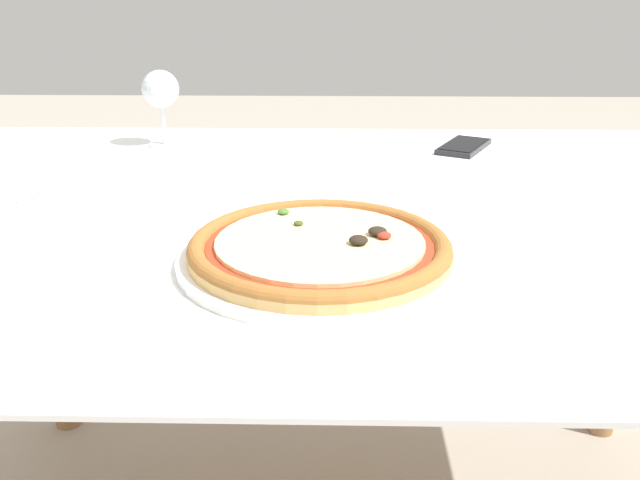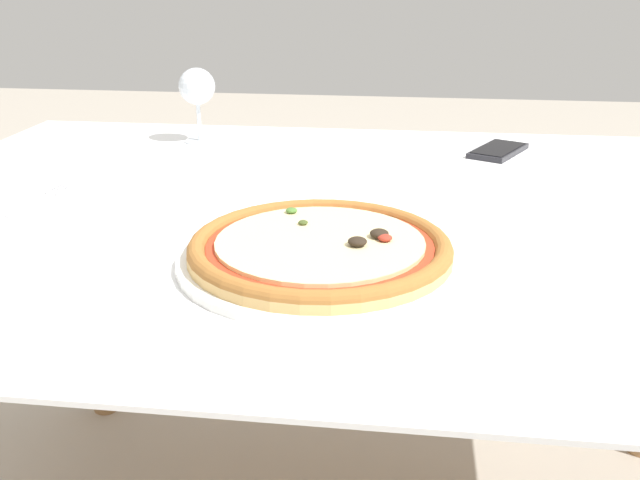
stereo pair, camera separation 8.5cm
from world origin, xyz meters
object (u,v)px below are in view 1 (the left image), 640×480
Objects in this scene: fork at (16,208)px; cell_phone at (464,146)px; wine_glass_far_left at (161,91)px; dining_table at (334,249)px; pizza_plate at (320,250)px.

fork is 1.06× the size of cell_phone.
dining_table is at bearing -47.82° from wine_glass_far_left.
pizza_plate is at bearing -61.42° from wine_glass_far_left.
wine_glass_far_left reaches higher than cell_phone.
cell_phone is (0.59, -0.02, -0.10)m from wine_glass_far_left.
dining_table is 8.82× the size of fork.
fork is (-0.47, -0.03, 0.07)m from dining_table.
fork is 0.82m from cell_phone.
cell_phone is at bearing 64.89° from pizza_plate.
pizza_plate is at bearing -115.11° from cell_phone.
pizza_plate reaches higher than fork.
fork is at bearing -107.85° from wine_glass_far_left.
cell_phone reaches higher than fork.
pizza_plate is at bearing -94.37° from dining_table.
dining_table is at bearing 3.40° from fork.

